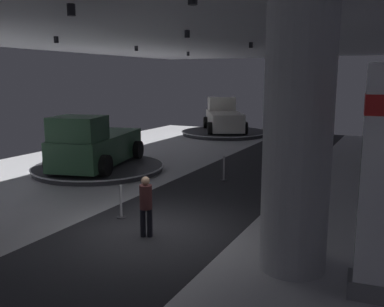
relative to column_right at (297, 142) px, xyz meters
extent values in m
cube|color=silver|center=(-3.86, 0.46, -2.77)|extent=(24.00, 44.00, 0.05)
cube|color=#2D2D33|center=(-3.86, 0.46, -2.75)|extent=(4.40, 44.00, 0.01)
cube|color=silver|center=(-3.86, 0.46, 2.80)|extent=(24.00, 44.00, 0.10)
cylinder|color=black|center=(-8.97, 2.59, 2.57)|extent=(0.16, 0.16, 0.22)
cylinder|color=black|center=(-9.05, 7.56, 2.57)|extent=(0.16, 0.16, 0.22)
cylinder|color=black|center=(-8.93, 12.39, 2.57)|extent=(0.16, 0.16, 0.22)
cylinder|color=black|center=(-3.95, -2.10, 2.57)|extent=(0.16, 0.16, 0.22)
cylinder|color=black|center=(-4.05, 2.91, 2.57)|extent=(0.16, 0.16, 0.22)
cylinder|color=black|center=(-3.79, 7.96, 2.57)|extent=(0.16, 0.16, 0.22)
cylinder|color=black|center=(-4.03, 12.47, 2.57)|extent=(0.16, 0.16, 0.22)
cylinder|color=black|center=(-1.28, 2.63, 2.57)|extent=(0.16, 0.16, 0.22)
cylinder|color=black|center=(-1.00, 8.01, 2.57)|extent=(0.16, 0.16, 0.22)
cylinder|color=black|center=(-1.17, 12.54, 2.57)|extent=(0.16, 0.16, 0.22)
cylinder|color=#ADADB2|center=(0.00, 0.00, 0.00)|extent=(1.40, 1.40, 5.50)
cube|color=slate|center=(1.83, -0.52, -2.58)|extent=(1.32, 0.77, 0.35)
cylinder|color=#333338|center=(-9.90, 5.66, -2.63)|extent=(5.62, 5.62, 0.24)
cylinder|color=white|center=(-9.90, 5.66, -2.54)|extent=(5.73, 5.73, 0.05)
cube|color=#2D5638|center=(-9.90, 5.66, -1.76)|extent=(3.34, 5.65, 1.20)
cube|color=#2D5638|center=(-9.48, 4.02, -0.71)|extent=(2.26, 2.12, 1.00)
cube|color=#28333D|center=(-9.60, 4.51, -0.71)|extent=(1.71, 0.51, 0.75)
cylinder|color=black|center=(-8.30, 4.16, -2.09)|extent=(0.48, 0.88, 0.84)
cylinder|color=black|center=(-10.58, 3.58, -2.09)|extent=(0.48, 0.88, 0.84)
cylinder|color=black|center=(-9.21, 7.75, -2.09)|extent=(0.48, 0.88, 0.84)
cylinder|color=black|center=(-11.49, 7.17, -2.09)|extent=(0.48, 0.88, 0.84)
sphere|color=white|center=(1.30, 10.81, -1.71)|extent=(0.18, 0.18, 0.18)
cylinder|color=#333338|center=(-9.39, 18.83, -2.61)|extent=(5.91, 5.91, 0.28)
cylinder|color=white|center=(-9.39, 18.83, -2.50)|extent=(6.03, 6.03, 0.05)
cube|color=silver|center=(-9.39, 18.83, -1.72)|extent=(4.45, 5.64, 1.20)
cube|color=silver|center=(-10.23, 20.30, -0.67)|extent=(2.49, 2.42, 1.00)
cube|color=#28333D|center=(-9.98, 19.86, -0.67)|extent=(1.56, 0.94, 0.75)
cylinder|color=black|center=(-11.33, 19.86, -2.05)|extent=(0.66, 0.87, 0.84)
cylinder|color=black|center=(-9.28, 21.02, -2.05)|extent=(0.66, 0.87, 0.84)
cylinder|color=black|center=(-9.49, 16.63, -2.05)|extent=(0.66, 0.87, 0.84)
cylinder|color=black|center=(-7.44, 17.80, -2.05)|extent=(0.66, 0.87, 0.84)
cylinder|color=black|center=(-3.68, 0.09, -2.35)|extent=(0.14, 0.14, 0.80)
cylinder|color=black|center=(-3.84, 0.01, -2.35)|extent=(0.14, 0.14, 0.80)
cylinder|color=#472323|center=(-3.76, 0.05, -1.69)|extent=(0.32, 0.32, 0.62)
sphere|color=#99755B|center=(-3.76, 0.05, -1.27)|extent=(0.22, 0.22, 0.22)
cylinder|color=#333338|center=(-4.24, 6.40, -2.73)|extent=(0.28, 0.28, 0.04)
cylinder|color=#B2B2B7|center=(-4.24, 6.40, -2.27)|extent=(0.07, 0.07, 0.96)
sphere|color=#B2B2B7|center=(-4.24, 6.40, -1.79)|extent=(0.10, 0.10, 0.10)
cylinder|color=#333338|center=(-5.21, 0.95, -2.73)|extent=(0.28, 0.28, 0.04)
cylinder|color=#B2B2B7|center=(-5.21, 0.95, -2.27)|extent=(0.07, 0.07, 0.96)
sphere|color=#B2B2B7|center=(-5.21, 0.95, -1.79)|extent=(0.10, 0.10, 0.10)
camera|label=1|loc=(1.89, -8.51, 1.30)|focal=39.02mm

